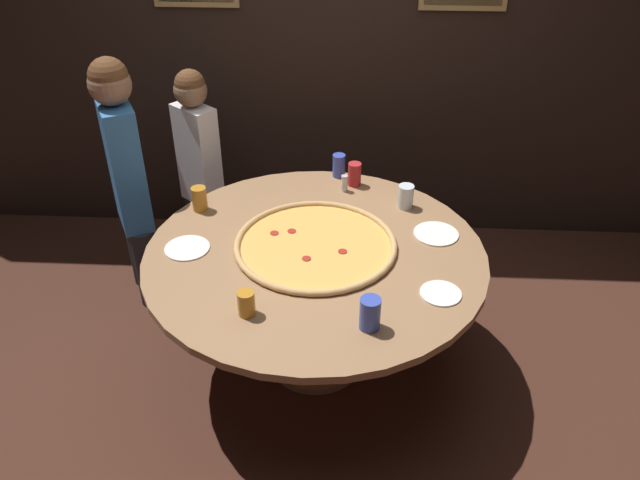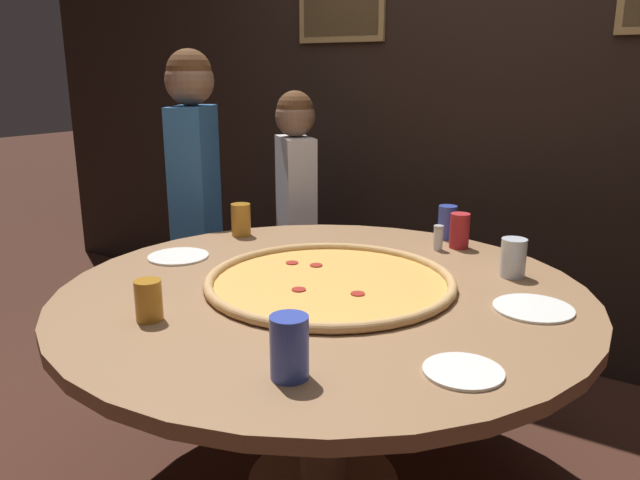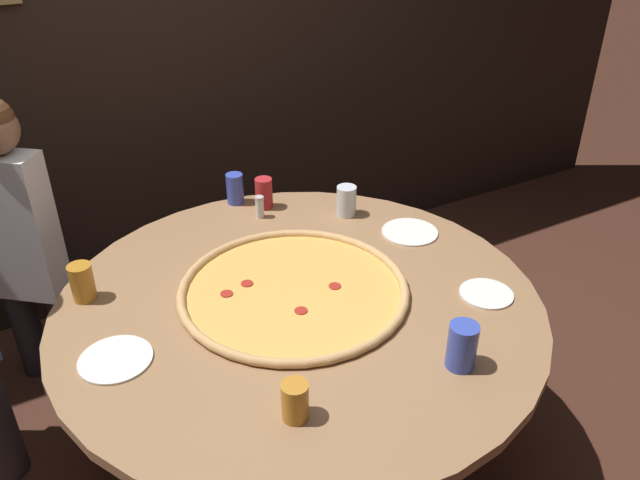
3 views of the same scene
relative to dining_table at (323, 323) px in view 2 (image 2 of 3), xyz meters
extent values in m
cube|color=black|center=(0.00, 1.44, 0.68)|extent=(6.40, 0.06, 2.60)
cube|color=#9E7F4C|center=(-0.80, 1.40, 1.13)|extent=(0.52, 0.02, 0.40)
cube|color=slate|center=(-0.80, 1.39, 1.13)|extent=(0.46, 0.01, 0.34)
cylinder|color=#936B47|center=(0.00, 0.00, 0.10)|extent=(1.68, 1.68, 0.04)
cylinder|color=#936B47|center=(0.00, 0.00, -0.27)|extent=(0.16, 0.16, 0.70)
cylinder|color=#E5A84C|center=(0.00, 0.04, 0.13)|extent=(0.77, 0.77, 0.01)
torus|color=tan|center=(0.00, 0.04, 0.14)|extent=(0.81, 0.81, 0.03)
cylinder|color=#A8281E|center=(0.14, -0.02, 0.13)|extent=(0.04, 0.04, 0.00)
cylinder|color=#A8281E|center=(-0.04, -0.08, 0.13)|extent=(0.04, 0.04, 0.00)
cylinder|color=#A8281E|center=(-0.21, 0.13, 0.13)|extent=(0.04, 0.04, 0.00)
cylinder|color=#A8281E|center=(-0.13, 0.15, 0.13)|extent=(0.04, 0.04, 0.00)
cylinder|color=silver|center=(0.47, 0.45, 0.19)|extent=(0.08, 0.08, 0.13)
cylinder|color=#BC7A23|center=(-0.26, -0.48, 0.18)|extent=(0.08, 0.08, 0.12)
cylinder|color=#384CB7|center=(0.26, -0.54, 0.19)|extent=(0.09, 0.09, 0.15)
cylinder|color=#B22328|center=(0.19, 0.68, 0.19)|extent=(0.08, 0.08, 0.14)
cylinder|color=#384CB7|center=(0.09, 0.79, 0.19)|extent=(0.08, 0.08, 0.14)
cylinder|color=#BC7A23|center=(-0.64, 0.36, 0.19)|extent=(0.08, 0.08, 0.13)
cylinder|color=white|center=(0.58, -0.30, 0.12)|extent=(0.19, 0.19, 0.01)
cylinder|color=white|center=(-0.63, -0.01, 0.12)|extent=(0.22, 0.22, 0.01)
cylinder|color=white|center=(0.61, 0.18, 0.12)|extent=(0.23, 0.23, 0.01)
cylinder|color=silver|center=(0.13, 0.61, 0.16)|extent=(0.04, 0.04, 0.08)
cylinder|color=#B7B7BC|center=(0.13, 0.61, 0.21)|extent=(0.04, 0.04, 0.01)
cylinder|color=#232328|center=(-0.70, 0.88, -0.39)|extent=(0.17, 0.17, 0.45)
cylinder|color=#232328|center=(-0.86, 1.01, -0.39)|extent=(0.17, 0.17, 0.45)
cube|color=white|center=(-0.78, 0.95, 0.15)|extent=(0.30, 0.29, 0.64)
sphere|color=#8C664C|center=(-0.78, 0.95, 0.57)|extent=(0.20, 0.20, 0.20)
sphere|color=brown|center=(-0.78, 0.95, 0.60)|extent=(0.18, 0.18, 0.18)
cylinder|color=#232328|center=(-1.04, 0.46, -0.36)|extent=(0.19, 0.19, 0.52)
cylinder|color=#232328|center=(-1.15, 0.66, -0.36)|extent=(0.19, 0.19, 0.52)
cube|color=#3370B2|center=(-1.10, 0.56, 0.26)|extent=(0.29, 0.35, 0.73)
sphere|color=#8C664C|center=(-1.10, 0.56, 0.74)|extent=(0.23, 0.23, 0.23)
sphere|color=brown|center=(-1.10, 0.56, 0.78)|extent=(0.21, 0.21, 0.21)
camera|label=1|loc=(0.16, -2.50, 1.88)|focal=35.00mm
camera|label=2|loc=(1.02, -1.57, 0.79)|focal=35.00mm
camera|label=3|loc=(-0.80, -1.57, 1.39)|focal=35.00mm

